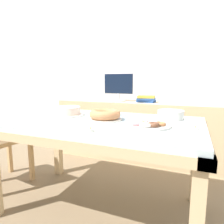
{
  "coord_description": "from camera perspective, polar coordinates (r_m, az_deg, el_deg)",
  "views": [
    {
      "loc": [
        0.67,
        -1.39,
        1.06
      ],
      "look_at": [
        0.08,
        0.07,
        0.81
      ],
      "focal_mm": 32.0,
      "sensor_mm": 36.0,
      "label": 1
    }
  ],
  "objects": [
    {
      "name": "sideboard",
      "position": [
        2.72,
        7.22,
        -5.37
      ],
      "size": [
        2.19,
        0.44,
        0.78
      ],
      "color": "#D1B284",
      "rests_on": "ground"
    },
    {
      "name": "wall_back",
      "position": [
        2.94,
        9.13,
        13.49
      ],
      "size": [
        8.0,
        0.1,
        2.6
      ],
      "primitive_type": "cube",
      "color": "silver",
      "rests_on": "ground"
    },
    {
      "name": "ground_plane",
      "position": [
        1.87,
        -3.26,
        -25.54
      ],
      "size": [
        12.0,
        12.0,
        0.0
      ],
      "primitive_type": "plane",
      "color": "#7A664C"
    },
    {
      "name": "book_stack",
      "position": [
        2.62,
        9.76,
        3.72
      ],
      "size": [
        0.23,
        0.2,
        0.08
      ],
      "color": "#23478C",
      "rests_on": "sideboard"
    },
    {
      "name": "pastry_platter",
      "position": [
        1.38,
        10.04,
        -3.38
      ],
      "size": [
        0.32,
        0.32,
        0.04
      ],
      "color": "silver",
      "rests_on": "dining_table"
    },
    {
      "name": "cake_chocolate_round",
      "position": [
        1.82,
        -12.36,
        0.14
      ],
      "size": [
        0.28,
        0.28,
        0.08
      ],
      "color": "silver",
      "rests_on": "dining_table"
    },
    {
      "name": "cake_golden_bundt",
      "position": [
        1.58,
        -2.04,
        -0.89
      ],
      "size": [
        0.27,
        0.27,
        0.08
      ],
      "color": "silver",
      "rests_on": "dining_table"
    },
    {
      "name": "tealight_right_edge",
      "position": [
        1.23,
        -6.09,
        -5.15
      ],
      "size": [
        0.04,
        0.04,
        0.04
      ],
      "color": "silver",
      "rests_on": "dining_table"
    },
    {
      "name": "tealight_near_front",
      "position": [
        1.36,
        22.77,
        -4.37
      ],
      "size": [
        0.04,
        0.04,
        0.04
      ],
      "color": "silver",
      "rests_on": "dining_table"
    },
    {
      "name": "computer_monitor",
      "position": [
        2.72,
        1.89,
        7.1
      ],
      "size": [
        0.42,
        0.2,
        0.38
      ],
      "color": "silver",
      "rests_on": "sideboard"
    },
    {
      "name": "tealight_left_edge",
      "position": [
        2.15,
        -12.97,
        0.74
      ],
      "size": [
        0.04,
        0.04,
        0.04
      ],
      "color": "silver",
      "rests_on": "dining_table"
    },
    {
      "name": "plate_stack",
      "position": [
        1.69,
        16.43,
        -0.71
      ],
      "size": [
        0.21,
        0.21,
        0.07
      ],
      "color": "silver",
      "rests_on": "dining_table"
    },
    {
      "name": "dining_table",
      "position": [
        1.6,
        -3.47,
        -5.59
      ],
      "size": [
        1.57,
        0.92,
        0.75
      ],
      "color": "silver",
      "rests_on": "ground"
    }
  ]
}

